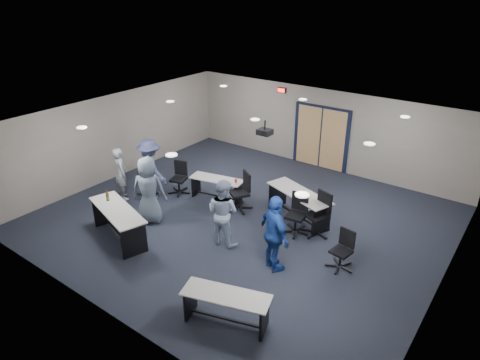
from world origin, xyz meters
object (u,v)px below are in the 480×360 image
Objects in this scene: table_back_left at (217,185)px; person_lightblue at (223,212)px; person_back at (150,169)px; chair_back_d at (317,214)px; chair_loose_right at (341,250)px; table_front_left at (118,218)px; chair_back_a at (178,178)px; person_plaid at (149,190)px; chair_loose_left at (146,182)px; chair_back_c at (296,215)px; person_navy at (275,234)px; table_back_right at (299,201)px; person_gray at (121,174)px; chair_back_b at (239,192)px; table_front_right at (226,304)px.

table_back_left is 0.98× the size of person_lightblue.
person_lightblue is 0.92× the size of person_back.
chair_loose_right is at bearing -22.75° from chair_back_d.
table_front_left is 2.20× the size of chair_back_a.
chair_loose_left is at bearing -67.66° from person_plaid.
person_navy reaches higher than chair_back_c.
chair_back_d reaches higher than table_back_right.
table_back_right is 2.23× the size of chair_loose_left.
person_gray is (-4.77, -1.97, 0.24)m from table_back_right.
person_plaid is 1.01× the size of person_navy.
table_front_left is 2.27m from person_back.
table_front_left is at bearing -84.58° from chair_back_b.
chair_back_b is 2.47m from person_plaid.
chair_back_c is 0.57× the size of person_plaid.
person_plaid is (-3.96, 1.80, 0.46)m from table_front_right.
person_gray reaches higher than chair_back_b.
table_back_left is 2.19m from person_plaid.
person_navy is (-0.08, -1.89, 0.34)m from chair_back_d.
chair_back_c is 1.70m from chair_loose_right.
person_navy is (3.76, 1.22, 0.33)m from table_front_left.
table_front_left is at bearing 152.31° from table_front_right.
person_lightblue is (3.38, -0.61, 0.38)m from chair_loose_left.
person_back reaches higher than table_back_right.
chair_back_c reaches higher than chair_back_a.
chair_loose_right is 0.54× the size of person_lightblue.
table_front_left is 5.39m from chair_loose_right.
person_plaid is at bearing -158.60° from chair_back_c.
table_back_left is at bearing 168.17° from chair_back_c.
chair_loose_right is 6.64m from person_gray.
chair_loose_left is at bearing -127.63° from chair_back_b.
chair_loose_right is (1.00, 2.86, 0.00)m from table_front_right.
person_lightblue is (2.21, 0.32, -0.07)m from person_plaid.
table_back_left is at bearing -28.59° from chair_loose_left.
chair_back_a is 1.66m from person_gray.
table_back_right is 1.32× the size of person_gray.
person_gray reaches higher than chair_back_d.
chair_back_a reaches higher than chair_loose_right.
table_front_right is 3.60m from chair_back_c.
table_front_right is at bearing -61.00° from table_back_left.
chair_back_a is 1.79m from person_plaid.
chair_loose_right is 1.56m from person_navy.
table_back_right is 0.71m from chair_back_c.
person_navy is at bearing 78.30° from table_front_right.
person_navy is at bearing -69.82° from chair_loose_left.
chair_back_a is 0.88× the size of chair_back_d.
person_gray is 0.86m from person_back.
person_back is (-5.92, -0.11, 0.46)m from chair_loose_right.
chair_back_d is 1.22× the size of chair_loose_right.
table_front_left reaches higher than chair_back_b.
chair_back_d is 5.14m from chair_loose_left.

